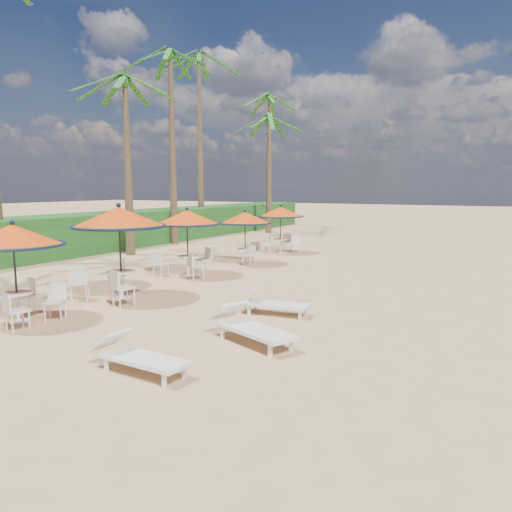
{
  "coord_description": "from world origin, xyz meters",
  "views": [
    {
      "loc": [
        5.36,
        -7.09,
        3.11
      ],
      "look_at": [
        -1.28,
        4.89,
        1.2
      ],
      "focal_mm": 35.0,
      "sensor_mm": 36.0,
      "label": 1
    }
  ],
  "objects_px": {
    "station_1": "(117,229)",
    "lounger_far": "(270,302)",
    "station_0": "(16,248)",
    "lounger_mid": "(249,325)",
    "station_3": "(246,223)",
    "lounger_near": "(136,354)",
    "station_4": "(281,218)",
    "station_2": "(187,226)"
  },
  "relations": [
    {
      "from": "station_1",
      "to": "lounger_far",
      "type": "bearing_deg",
      "value": 6.34
    },
    {
      "from": "station_0",
      "to": "lounger_mid",
      "type": "height_order",
      "value": "station_0"
    },
    {
      "from": "station_3",
      "to": "lounger_near",
      "type": "height_order",
      "value": "station_3"
    },
    {
      "from": "lounger_near",
      "to": "lounger_far",
      "type": "bearing_deg",
      "value": 91.06
    },
    {
      "from": "station_4",
      "to": "lounger_near",
      "type": "height_order",
      "value": "station_4"
    },
    {
      "from": "station_1",
      "to": "lounger_far",
      "type": "height_order",
      "value": "station_1"
    },
    {
      "from": "station_2",
      "to": "lounger_far",
      "type": "xyz_separation_m",
      "value": [
        4.98,
        -3.37,
        -1.45
      ]
    },
    {
      "from": "station_1",
      "to": "lounger_mid",
      "type": "relative_size",
      "value": 1.22
    },
    {
      "from": "station_0",
      "to": "station_1",
      "type": "bearing_deg",
      "value": 84.34
    },
    {
      "from": "station_3",
      "to": "station_4",
      "type": "height_order",
      "value": "station_4"
    },
    {
      "from": "station_2",
      "to": "station_3",
      "type": "relative_size",
      "value": 1.11
    },
    {
      "from": "station_2",
      "to": "lounger_mid",
      "type": "height_order",
      "value": "station_2"
    },
    {
      "from": "station_1",
      "to": "lounger_near",
      "type": "xyz_separation_m",
      "value": [
        4.28,
        -4.01,
        -1.64
      ]
    },
    {
      "from": "station_4",
      "to": "lounger_far",
      "type": "height_order",
      "value": "station_4"
    },
    {
      "from": "station_3",
      "to": "station_4",
      "type": "xyz_separation_m",
      "value": [
        -0.29,
        3.8,
        -0.01
      ]
    },
    {
      "from": "station_2",
      "to": "station_3",
      "type": "height_order",
      "value": "station_2"
    },
    {
      "from": "station_1",
      "to": "lounger_near",
      "type": "distance_m",
      "value": 6.09
    },
    {
      "from": "lounger_far",
      "to": "station_2",
      "type": "bearing_deg",
      "value": 137.12
    },
    {
      "from": "station_1",
      "to": "station_2",
      "type": "relative_size",
      "value": 1.1
    },
    {
      "from": "station_1",
      "to": "station_4",
      "type": "relative_size",
      "value": 1.18
    },
    {
      "from": "station_4",
      "to": "lounger_mid",
      "type": "relative_size",
      "value": 1.03
    },
    {
      "from": "station_1",
      "to": "station_0",
      "type": "bearing_deg",
      "value": -95.66
    },
    {
      "from": "station_0",
      "to": "station_3",
      "type": "bearing_deg",
      "value": 88.76
    },
    {
      "from": "station_2",
      "to": "lounger_near",
      "type": "relative_size",
      "value": 1.28
    },
    {
      "from": "station_2",
      "to": "station_4",
      "type": "bearing_deg",
      "value": 88.81
    },
    {
      "from": "station_3",
      "to": "station_4",
      "type": "relative_size",
      "value": 0.97
    },
    {
      "from": "lounger_mid",
      "to": "station_0",
      "type": "bearing_deg",
      "value": -145.76
    },
    {
      "from": "station_1",
      "to": "lounger_mid",
      "type": "xyz_separation_m",
      "value": [
        5.13,
        -1.68,
        -1.6
      ]
    },
    {
      "from": "station_0",
      "to": "station_2",
      "type": "xyz_separation_m",
      "value": [
        -0.22,
        6.75,
        0.03
      ]
    },
    {
      "from": "station_1",
      "to": "station_2",
      "type": "distance_m",
      "value": 3.91
    },
    {
      "from": "station_1",
      "to": "lounger_far",
      "type": "xyz_separation_m",
      "value": [
        4.48,
        0.5,
        -1.65
      ]
    },
    {
      "from": "station_0",
      "to": "station_4",
      "type": "distance_m",
      "value": 13.85
    },
    {
      "from": "station_0",
      "to": "lounger_near",
      "type": "xyz_separation_m",
      "value": [
        4.57,
        -1.13,
        -1.42
      ]
    },
    {
      "from": "station_1",
      "to": "station_2",
      "type": "xyz_separation_m",
      "value": [
        -0.51,
        3.87,
        -0.2
      ]
    },
    {
      "from": "station_0",
      "to": "station_1",
      "type": "distance_m",
      "value": 2.91
    },
    {
      "from": "station_4",
      "to": "station_2",
      "type": "bearing_deg",
      "value": -91.19
    },
    {
      "from": "station_3",
      "to": "station_1",
      "type": "bearing_deg",
      "value": -89.46
    },
    {
      "from": "station_0",
      "to": "station_3",
      "type": "relative_size",
      "value": 1.08
    },
    {
      "from": "station_3",
      "to": "lounger_near",
      "type": "xyz_separation_m",
      "value": [
        4.35,
        -11.18,
        -1.36
      ]
    },
    {
      "from": "station_0",
      "to": "lounger_mid",
      "type": "relative_size",
      "value": 1.08
    },
    {
      "from": "station_4",
      "to": "lounger_far",
      "type": "bearing_deg",
      "value": -65.2
    },
    {
      "from": "station_0",
      "to": "station_4",
      "type": "relative_size",
      "value": 1.04
    }
  ]
}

